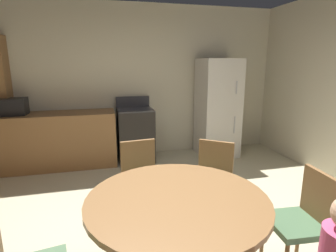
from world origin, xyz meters
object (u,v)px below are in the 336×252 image
object	(u,v)px
oven_range	(136,134)
refrigerator	(217,108)
dining_table	(177,216)
microwave	(11,107)
chair_north	(141,176)
chair_east	(304,217)
chair_northeast	(213,177)

from	to	relation	value
oven_range	refrigerator	size ratio (longest dim) A/B	0.62
refrigerator	dining_table	distance (m)	3.27
oven_range	microwave	world-z (taller)	microwave
chair_north	refrigerator	bearing A→B (deg)	130.91
dining_table	microwave	bearing A→B (deg)	122.28
dining_table	chair_north	size ratio (longest dim) A/B	1.49
chair_north	chair_east	xyz separation A→B (m)	(1.13, -1.10, 0.00)
oven_range	chair_east	distance (m)	3.13
dining_table	chair_east	xyz separation A→B (m)	(1.02, -0.09, -0.11)
chair_north	oven_range	bearing A→B (deg)	168.07
refrigerator	microwave	bearing A→B (deg)	179.16
chair_northeast	chair_east	xyz separation A→B (m)	(0.39, -0.89, 0.00)
refrigerator	dining_table	world-z (taller)	refrigerator
microwave	oven_range	bearing A→B (deg)	0.11
chair_northeast	chair_east	world-z (taller)	same
oven_range	chair_northeast	bearing A→B (deg)	-75.26
chair_east	refrigerator	bearing A→B (deg)	-96.02
chair_northeast	chair_east	size ratio (longest dim) A/B	1.00
refrigerator	chair_north	distance (m)	2.52
chair_north	chair_east	world-z (taller)	same
microwave	chair_east	distance (m)	4.16
microwave	dining_table	distance (m)	3.45
chair_east	microwave	bearing A→B (deg)	-41.42
refrigerator	chair_east	bearing A→B (deg)	-100.97
oven_range	chair_north	xyz separation A→B (m)	(-0.19, -1.89, 0.03)
chair_north	chair_northeast	distance (m)	0.77
refrigerator	microwave	xyz separation A→B (m)	(-3.41, 0.05, 0.15)
oven_range	chair_northeast	size ratio (longest dim) A/B	1.26
microwave	chair_north	xyz separation A→B (m)	(1.72, -1.88, -0.53)
chair_northeast	chair_east	distance (m)	0.97
microwave	chair_east	xyz separation A→B (m)	(2.84, -2.98, -0.53)
microwave	dining_table	world-z (taller)	microwave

